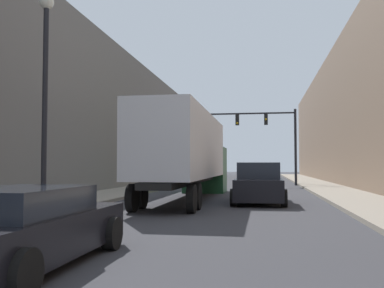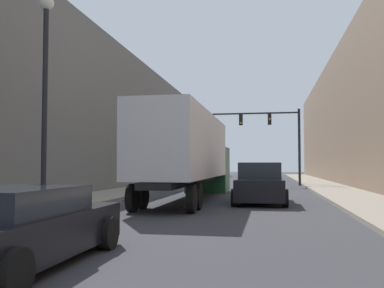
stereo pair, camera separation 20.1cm
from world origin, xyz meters
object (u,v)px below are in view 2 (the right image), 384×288
object	(u,v)px
semi_truck	(191,153)
traffic_signal_gantry	(277,132)
street_lamp	(45,75)
sedan_car	(22,228)
suv_car	(260,184)

from	to	relation	value
semi_truck	traffic_signal_gantry	world-z (taller)	traffic_signal_gantry
traffic_signal_gantry	street_lamp	bearing A→B (deg)	-107.09
sedan_car	street_lamp	bearing A→B (deg)	116.26
semi_truck	street_lamp	bearing A→B (deg)	-109.53
traffic_signal_gantry	suv_car	bearing A→B (deg)	-93.67
semi_truck	street_lamp	world-z (taller)	street_lamp
suv_car	street_lamp	bearing A→B (deg)	-131.03
semi_truck	suv_car	world-z (taller)	semi_truck
sedan_car	street_lamp	size ratio (longest dim) A/B	0.65
traffic_signal_gantry	sedan_car	bearing A→B (deg)	-99.14
traffic_signal_gantry	street_lamp	distance (m)	24.76
sedan_car	traffic_signal_gantry	world-z (taller)	traffic_signal_gantry
suv_car	street_lamp	xyz separation A→B (m)	(-6.22, -7.14, 3.53)
street_lamp	semi_truck	bearing A→B (deg)	70.47
suv_car	traffic_signal_gantry	world-z (taller)	traffic_signal_gantry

